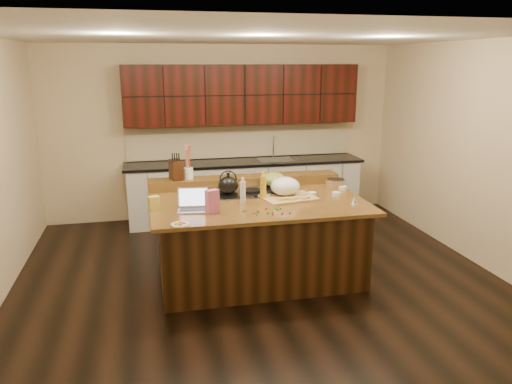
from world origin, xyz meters
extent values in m
cube|color=black|center=(0.00, 0.00, -0.01)|extent=(5.50, 5.00, 0.01)
cube|color=silver|center=(0.00, 0.00, 2.71)|extent=(5.50, 5.00, 0.01)
cube|color=beige|center=(0.00, 2.50, 1.35)|extent=(5.50, 0.01, 2.70)
cube|color=beige|center=(0.00, -2.50, 1.35)|extent=(5.50, 0.01, 2.70)
cube|color=beige|center=(2.75, 0.00, 1.35)|extent=(0.01, 5.00, 2.70)
cube|color=black|center=(0.00, 0.00, 0.44)|extent=(2.22, 1.42, 0.88)
cube|color=black|center=(0.00, 0.00, 0.90)|extent=(2.40, 1.60, 0.04)
cube|color=black|center=(0.00, 0.70, 0.98)|extent=(2.40, 0.30, 0.12)
cube|color=gray|center=(0.00, 0.30, 0.93)|extent=(0.92, 0.52, 0.02)
cylinder|color=black|center=(-0.30, 0.43, 0.95)|extent=(0.22, 0.22, 0.03)
cylinder|color=black|center=(0.30, 0.43, 0.95)|extent=(0.22, 0.22, 0.03)
cylinder|color=black|center=(-0.30, 0.17, 0.95)|extent=(0.22, 0.22, 0.03)
cylinder|color=black|center=(0.30, 0.17, 0.95)|extent=(0.22, 0.22, 0.03)
cylinder|color=black|center=(0.00, 0.30, 0.95)|extent=(0.22, 0.22, 0.03)
cube|color=silver|center=(0.30, 2.17, 0.45)|extent=(3.60, 0.62, 0.90)
cube|color=black|center=(0.30, 2.17, 0.92)|extent=(3.70, 0.66, 0.04)
cube|color=gray|center=(0.80, 2.17, 0.94)|extent=(0.55, 0.42, 0.01)
cylinder|color=gray|center=(0.80, 2.35, 1.12)|extent=(0.02, 0.02, 0.36)
cube|color=black|center=(0.30, 2.32, 1.95)|extent=(3.60, 0.34, 0.90)
cube|color=beige|center=(0.30, 2.48, 1.20)|extent=(3.60, 0.03, 0.50)
ellipsoid|color=black|center=(-0.30, 0.17, 1.07)|extent=(0.25, 0.25, 0.20)
ellipsoid|color=olive|center=(0.30, 0.43, 1.05)|extent=(0.34, 0.34, 0.17)
cube|color=#B7B7BC|center=(-0.75, -0.27, 0.93)|extent=(0.35, 0.26, 0.02)
cube|color=black|center=(-0.75, -0.27, 0.94)|extent=(0.29, 0.16, 0.00)
cube|color=#B7B7BC|center=(-0.74, -0.16, 1.04)|extent=(0.33, 0.11, 0.21)
cube|color=silver|center=(-0.74, -0.17, 1.04)|extent=(0.30, 0.09, 0.18)
cylinder|color=gold|center=(0.08, 0.01, 1.06)|extent=(0.09, 0.09, 0.27)
cylinder|color=silver|center=(-0.19, -0.12, 1.04)|extent=(0.08, 0.08, 0.25)
cube|color=tan|center=(0.36, -0.04, 0.93)|extent=(0.65, 0.52, 0.03)
ellipsoid|color=white|center=(0.34, 0.04, 1.05)|extent=(0.34, 0.34, 0.21)
cube|color=#EDD872|center=(0.26, -0.18, 0.96)|extent=(0.13, 0.03, 0.03)
cube|color=#EDD872|center=(0.38, -0.18, 0.96)|extent=(0.13, 0.03, 0.03)
cube|color=#EDD872|center=(0.51, -0.18, 0.96)|extent=(0.13, 0.03, 0.03)
cylinder|color=gray|center=(0.49, -0.06, 0.95)|extent=(0.22, 0.09, 0.01)
cylinder|color=white|center=(0.94, -0.03, 0.94)|extent=(0.12, 0.12, 0.04)
cylinder|color=white|center=(0.67, 0.03, 0.94)|extent=(0.13, 0.13, 0.04)
cylinder|color=white|center=(1.12, 0.22, 0.94)|extent=(0.13, 0.13, 0.04)
cylinder|color=#996B3F|center=(1.08, 0.35, 0.97)|extent=(0.27, 0.27, 0.09)
cone|color=silver|center=(1.04, -0.34, 0.96)|extent=(0.11, 0.11, 0.07)
cube|color=#BF5A82|center=(-0.56, -0.40, 1.04)|extent=(0.15, 0.12, 0.25)
cylinder|color=white|center=(-0.92, -0.71, 0.93)|extent=(0.20, 0.20, 0.01)
cube|color=gold|center=(-1.15, -0.16, 1.00)|extent=(0.13, 0.11, 0.15)
cylinder|color=white|center=(-0.71, 0.70, 1.11)|extent=(0.15, 0.15, 0.14)
cube|color=black|center=(-0.86, 0.70, 1.16)|extent=(0.17, 0.23, 0.25)
ellipsoid|color=red|center=(0.01, -0.40, 0.93)|extent=(0.02, 0.02, 0.02)
ellipsoid|color=#198C26|center=(-0.21, -0.40, 0.93)|extent=(0.02, 0.02, 0.02)
ellipsoid|color=red|center=(0.21, -0.60, 0.93)|extent=(0.02, 0.02, 0.02)
ellipsoid|color=#198C26|center=(-0.01, -0.54, 0.93)|extent=(0.02, 0.02, 0.02)
ellipsoid|color=red|center=(0.13, -0.60, 0.93)|extent=(0.02, 0.02, 0.02)
ellipsoid|color=#198C26|center=(0.12, -0.45, 0.93)|extent=(0.02, 0.02, 0.02)
ellipsoid|color=red|center=(-0.15, -0.53, 0.93)|extent=(0.02, 0.02, 0.02)
ellipsoid|color=#198C26|center=(0.05, -0.54, 0.93)|extent=(0.02, 0.02, 0.02)
ellipsoid|color=red|center=(-0.10, -0.48, 0.93)|extent=(0.02, 0.02, 0.02)
ellipsoid|color=#198C26|center=(0.11, -0.41, 0.93)|extent=(0.02, 0.02, 0.02)
ellipsoid|color=red|center=(-0.24, -0.42, 0.93)|extent=(0.02, 0.02, 0.02)
ellipsoid|color=#198C26|center=(0.16, -0.41, 0.93)|extent=(0.02, 0.02, 0.02)
ellipsoid|color=red|center=(0.03, -0.61, 0.93)|extent=(0.02, 0.02, 0.02)
ellipsoid|color=#198C26|center=(-0.13, -0.57, 0.93)|extent=(0.02, 0.02, 0.02)
camera|label=1|loc=(-1.20, -5.31, 2.44)|focal=35.00mm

